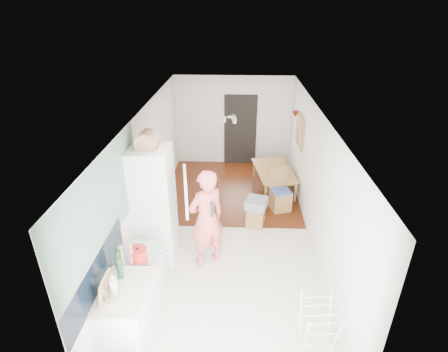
# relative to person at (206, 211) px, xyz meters

# --- Properties ---
(room_shell) EXTENTS (3.20, 7.00, 2.50)m
(room_shell) POSITION_rel_person_xyz_m (0.37, 0.88, 0.17)
(room_shell) COLOR beige
(room_shell) RESTS_ON ground
(floor) EXTENTS (3.20, 7.00, 0.01)m
(floor) POSITION_rel_person_xyz_m (0.37, 0.88, -1.08)
(floor) COLOR beige
(floor) RESTS_ON ground
(wood_floor_overlay) EXTENTS (3.20, 3.30, 0.01)m
(wood_floor_overlay) POSITION_rel_person_xyz_m (0.37, 2.73, -1.07)
(wood_floor_overlay) COLOR #521D0F
(wood_floor_overlay) RESTS_ON room_shell
(sage_wall_panel) EXTENTS (0.02, 3.00, 1.30)m
(sage_wall_panel) POSITION_rel_person_xyz_m (-1.22, -1.12, 0.77)
(sage_wall_panel) COLOR slate
(sage_wall_panel) RESTS_ON room_shell
(tile_splashback) EXTENTS (0.02, 1.90, 0.50)m
(tile_splashback) POSITION_rel_person_xyz_m (-1.22, -1.67, 0.07)
(tile_splashback) COLOR black
(tile_splashback) RESTS_ON room_shell
(doorway_recess) EXTENTS (0.90, 0.04, 2.00)m
(doorway_recess) POSITION_rel_person_xyz_m (0.57, 4.36, -0.08)
(doorway_recess) COLOR black
(doorway_recess) RESTS_ON room_shell
(base_cabinet) EXTENTS (0.60, 0.90, 0.86)m
(base_cabinet) POSITION_rel_person_xyz_m (-0.93, -1.67, -0.65)
(base_cabinet) COLOR white
(base_cabinet) RESTS_ON room_shell
(worktop) EXTENTS (0.62, 0.92, 0.06)m
(worktop) POSITION_rel_person_xyz_m (-0.93, -1.67, -0.19)
(worktop) COLOR beige
(worktop) RESTS_ON room_shell
(range_cooker) EXTENTS (0.60, 0.60, 0.88)m
(range_cooker) POSITION_rel_person_xyz_m (-0.93, -0.92, -0.64)
(range_cooker) COLOR white
(range_cooker) RESTS_ON room_shell
(cooker_top) EXTENTS (0.60, 0.60, 0.04)m
(cooker_top) POSITION_rel_person_xyz_m (-0.93, -0.92, -0.18)
(cooker_top) COLOR #B5B5B8
(cooker_top) RESTS_ON room_shell
(fridge_housing) EXTENTS (0.66, 0.66, 2.15)m
(fridge_housing) POSITION_rel_person_xyz_m (-0.90, 0.10, -0.01)
(fridge_housing) COLOR white
(fridge_housing) RESTS_ON room_shell
(fridge_door) EXTENTS (0.14, 0.56, 0.70)m
(fridge_door) POSITION_rel_person_xyz_m (-0.29, -0.20, 0.47)
(fridge_door) COLOR white
(fridge_door) RESTS_ON room_shell
(fridge_interior) EXTENTS (0.02, 0.52, 0.66)m
(fridge_interior) POSITION_rel_person_xyz_m (-0.59, 0.10, 0.47)
(fridge_interior) COLOR white
(fridge_interior) RESTS_ON room_shell
(pinboard) EXTENTS (0.03, 0.90, 0.70)m
(pinboard) POSITION_rel_person_xyz_m (1.95, 2.78, 0.47)
(pinboard) COLOR tan
(pinboard) RESTS_ON room_shell
(pinboard_frame) EXTENTS (0.00, 0.94, 0.74)m
(pinboard_frame) POSITION_rel_person_xyz_m (1.93, 2.78, 0.47)
(pinboard_frame) COLOR olive
(pinboard_frame) RESTS_ON room_shell
(wall_sconce) EXTENTS (0.18, 0.18, 0.16)m
(wall_sconce) POSITION_rel_person_xyz_m (1.91, 3.43, 0.67)
(wall_sconce) COLOR maroon
(wall_sconce) RESTS_ON room_shell
(person) EXTENTS (0.94, 0.88, 2.16)m
(person) POSITION_rel_person_xyz_m (0.00, 0.00, 0.00)
(person) COLOR #F16465
(person) RESTS_ON floor
(dining_table) EXTENTS (0.92, 1.40, 0.46)m
(dining_table) POSITION_rel_person_xyz_m (1.44, 2.80, -0.85)
(dining_table) COLOR olive
(dining_table) RESTS_ON floor
(dining_chair) EXTENTS (0.51, 0.51, 0.97)m
(dining_chair) POSITION_rel_person_xyz_m (1.48, 1.85, -0.60)
(dining_chair) COLOR olive
(dining_chair) RESTS_ON floor
(stool) EXTENTS (0.41, 0.41, 0.45)m
(stool) POSITION_rel_person_xyz_m (0.91, 1.18, -0.85)
(stool) COLOR olive
(stool) RESTS_ON floor
(grey_drape) EXTENTS (0.51, 0.51, 0.18)m
(grey_drape) POSITION_rel_person_xyz_m (0.91, 1.18, -0.54)
(grey_drape) COLOR gray
(grey_drape) RESTS_ON stool
(drying_rack) EXTENTS (0.45, 0.41, 0.80)m
(drying_rack) POSITION_rel_person_xyz_m (1.61, -1.71, -0.68)
(drying_rack) COLOR white
(drying_rack) RESTS_ON floor
(bread_bin) EXTENTS (0.37, 0.35, 0.19)m
(bread_bin) POSITION_rel_person_xyz_m (-0.93, 0.16, 1.16)
(bread_bin) COLOR tan
(bread_bin) RESTS_ON fridge_housing
(red_casserole) EXTENTS (0.32, 0.32, 0.15)m
(red_casserole) POSITION_rel_person_xyz_m (-0.89, -1.05, -0.08)
(red_casserole) COLOR red
(red_casserole) RESTS_ON cooker_top
(steel_pan) EXTENTS (0.24, 0.24, 0.10)m
(steel_pan) POSITION_rel_person_xyz_m (-1.01, -1.82, -0.11)
(steel_pan) COLOR #B5B5B8
(steel_pan) RESTS_ON worktop
(held_bottle) EXTENTS (0.06, 0.06, 0.27)m
(held_bottle) POSITION_rel_person_xyz_m (0.11, -0.14, 0.12)
(held_bottle) COLOR #163D1F
(held_bottle) RESTS_ON person
(bottle_a) EXTENTS (0.08, 0.08, 0.33)m
(bottle_a) POSITION_rel_person_xyz_m (-1.02, -1.45, 0.01)
(bottle_a) COLOR #163D1F
(bottle_a) RESTS_ON worktop
(bottle_b) EXTENTS (0.08, 0.08, 0.30)m
(bottle_b) POSITION_rel_person_xyz_m (-1.09, -1.27, -0.01)
(bottle_b) COLOR #163D1F
(bottle_b) RESTS_ON worktop
(bottle_c) EXTENTS (0.10, 0.10, 0.23)m
(bottle_c) POSITION_rel_person_xyz_m (-1.01, -1.73, -0.04)
(bottle_c) COLOR silver
(bottle_c) RESTS_ON worktop
(pepper_mill_front) EXTENTS (0.07, 0.07, 0.24)m
(pepper_mill_front) POSITION_rel_person_xyz_m (-0.96, -1.14, -0.04)
(pepper_mill_front) COLOR tan
(pepper_mill_front) RESTS_ON worktop
(pepper_mill_back) EXTENTS (0.08, 0.08, 0.24)m
(pepper_mill_back) POSITION_rel_person_xyz_m (-1.09, -1.17, -0.04)
(pepper_mill_back) COLOR tan
(pepper_mill_back) RESTS_ON worktop
(chopping_boards) EXTENTS (0.07, 0.26, 0.35)m
(chopping_boards) POSITION_rel_person_xyz_m (-1.09, -1.83, 0.01)
(chopping_boards) COLOR tan
(chopping_boards) RESTS_ON worktop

